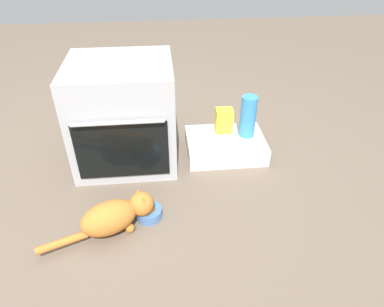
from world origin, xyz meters
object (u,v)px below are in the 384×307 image
Objects in this scene: food_bowl at (149,212)px; cat at (115,215)px; oven at (124,114)px; snack_bag at (224,121)px; water_bottle at (248,116)px; pantry_cabinet at (225,145)px.

food_bowl is 0.25× the size of cat.
snack_bag is at bearing 6.35° from oven.
water_bottle is (0.16, -0.06, 0.06)m from snack_bag.
oven reaches higher than snack_bag.
oven reaches higher than pantry_cabinet.
oven is 1.15× the size of cat.
oven is 0.85m from water_bottle.
cat is at bearing -155.95° from food_bowl.
pantry_cabinet is 0.18m from snack_bag.
snack_bag is at bearing 22.48° from cat.
food_bowl is 0.97m from water_bottle.
oven reaches higher than water_bottle.
cat is at bearing -133.47° from snack_bag.
cat is at bearing -137.15° from pantry_cabinet.
cat is (-0.03, -0.69, -0.24)m from oven.
oven reaches higher than cat.
food_bowl is 0.21m from cat.
pantry_cabinet is at bearing -1.12° from oven.
snack_bag is at bearing 157.91° from water_bottle.
food_bowl is at bearing -138.50° from water_bottle.
oven is 4.66× the size of food_bowl.
cat is at bearing -141.48° from water_bottle.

